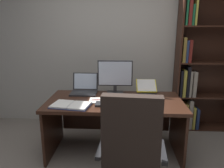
% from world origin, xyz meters
% --- Properties ---
extents(wall_back, '(5.39, 0.12, 2.54)m').
position_xyz_m(wall_back, '(0.00, 1.92, 1.27)').
color(wall_back, '#B2ADA3').
rests_on(wall_back, ground).
extents(desk, '(1.67, 0.82, 0.72)m').
position_xyz_m(desk, '(0.03, 0.94, 0.53)').
color(desk, '#381E14').
rests_on(desk, ground).
extents(bookshelf, '(0.98, 0.33, 2.15)m').
position_xyz_m(bookshelf, '(1.32, 1.68, 0.97)').
color(bookshelf, '#381E14').
rests_on(bookshelf, ground).
extents(office_chair, '(0.64, 0.60, 1.09)m').
position_xyz_m(office_chair, '(0.21, 0.00, 0.46)').
color(office_chair, '#232326').
rests_on(office_chair, ground).
extents(monitor, '(0.47, 0.16, 0.45)m').
position_xyz_m(monitor, '(0.02, 1.15, 0.95)').
color(monitor, '#232326').
rests_on(monitor, desk).
extents(laptop, '(0.35, 0.32, 0.26)m').
position_xyz_m(laptop, '(-0.40, 1.15, 0.77)').
color(laptop, '#232326').
rests_on(laptop, desk).
extents(keyboard, '(0.42, 0.15, 0.02)m').
position_xyz_m(keyboard, '(0.02, 0.68, 0.73)').
color(keyboard, '#232326').
rests_on(keyboard, desk).
extents(computer_mouse, '(0.06, 0.10, 0.04)m').
position_xyz_m(computer_mouse, '(0.32, 0.68, 0.74)').
color(computer_mouse, '#232326').
rests_on(computer_mouse, desk).
extents(reading_stand_with_book, '(0.27, 0.29, 0.16)m').
position_xyz_m(reading_stand_with_book, '(0.45, 1.22, 0.80)').
color(reading_stand_with_book, '#232326').
rests_on(reading_stand_with_book, desk).
extents(open_binder, '(0.47, 0.34, 0.02)m').
position_xyz_m(open_binder, '(-0.47, 0.63, 0.73)').
color(open_binder, navy).
rests_on(open_binder, desk).
extents(notepad, '(0.16, 0.21, 0.01)m').
position_xyz_m(notepad, '(-0.21, 0.83, 0.72)').
color(notepad, silver).
rests_on(notepad, desk).
extents(pen, '(0.14, 0.03, 0.01)m').
position_xyz_m(pen, '(-0.19, 0.83, 0.73)').
color(pen, maroon).
rests_on(pen, notepad).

